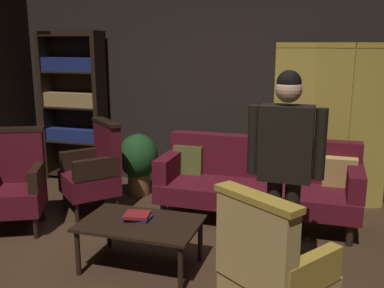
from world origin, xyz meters
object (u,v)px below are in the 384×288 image
object	(u,v)px
standing_figure	(285,159)
potted_plant	(138,160)
folding_screen	(330,123)
armchair_wing_left	(15,183)
bookshelf	(74,104)
coffee_table	(140,227)
armchair_wing_right	(95,170)
velvet_couch	(258,179)
book_red_leather	(137,215)
book_navy_cloth	(137,218)
armchair_gilt_accent	(272,272)

from	to	relation	value
standing_figure	potted_plant	distance (m)	2.59
folding_screen	standing_figure	bearing A→B (deg)	-99.30
armchair_wing_left	potted_plant	xyz separation A→B (m)	(0.78, 1.35, -0.04)
bookshelf	coffee_table	size ratio (longest dim) A/B	2.05
folding_screen	potted_plant	world-z (taller)	folding_screen
bookshelf	potted_plant	xyz separation A→B (m)	(1.13, -0.39, -0.62)
standing_figure	armchair_wing_right	bearing A→B (deg)	157.14
armchair_wing_left	velvet_couch	bearing A→B (deg)	23.06
armchair_wing_right	book_red_leather	size ratio (longest dim) A/B	4.93
armchair_wing_right	armchair_wing_left	bearing A→B (deg)	-127.66
folding_screen	velvet_couch	bearing A→B (deg)	-134.76
coffee_table	potted_plant	world-z (taller)	potted_plant
velvet_couch	potted_plant	xyz separation A→B (m)	(-1.57, 0.35, 0.00)
velvet_couch	potted_plant	bearing A→B (deg)	167.46
potted_plant	book_navy_cloth	distance (m)	1.85
coffee_table	potted_plant	bearing A→B (deg)	114.59
book_red_leather	standing_figure	bearing A→B (deg)	4.80
armchair_wing_right	armchair_gilt_accent	bearing A→B (deg)	-37.60
standing_figure	book_red_leather	bearing A→B (deg)	-175.20
standing_figure	book_navy_cloth	world-z (taller)	standing_figure
bookshelf	coffee_table	xyz separation A→B (m)	(1.92, -2.13, -0.70)
bookshelf	velvet_couch	bearing A→B (deg)	-15.40
armchair_gilt_accent	book_red_leather	bearing A→B (deg)	151.02
armchair_wing_right	book_red_leather	world-z (taller)	armchair_wing_right
armchair_wing_left	armchair_wing_right	bearing A→B (deg)	52.34
armchair_wing_right	potted_plant	size ratio (longest dim) A/B	1.32
standing_figure	book_red_leather	distance (m)	1.34
armchair_wing_left	book_navy_cloth	world-z (taller)	armchair_wing_left
standing_figure	potted_plant	size ratio (longest dim) A/B	2.17
bookshelf	armchair_wing_right	size ratio (longest dim) A/B	1.97
potted_plant	velvet_couch	bearing A→B (deg)	-12.54
coffee_table	book_navy_cloth	bearing A→B (deg)	137.76
bookshelf	potted_plant	bearing A→B (deg)	-19.26
bookshelf	velvet_couch	xyz separation A→B (m)	(2.70, -0.74, -0.62)
potted_plant	armchair_gilt_accent	bearing A→B (deg)	-50.19
folding_screen	armchair_wing_right	distance (m)	2.77
velvet_couch	armchair_wing_right	world-z (taller)	armchair_wing_right
folding_screen	armchair_gilt_accent	world-z (taller)	folding_screen
folding_screen	armchair_wing_right	world-z (taller)	folding_screen
bookshelf	armchair_wing_right	bearing A→B (deg)	-50.12
folding_screen	bookshelf	bearing A→B (deg)	179.44
coffee_table	book_red_leather	distance (m)	0.11
book_navy_cloth	armchair_gilt_accent	bearing A→B (deg)	-28.98
armchair_wing_left	standing_figure	bearing A→B (deg)	-5.03
book_navy_cloth	armchair_wing_left	bearing A→B (deg)	167.33
coffee_table	book_navy_cloth	world-z (taller)	book_navy_cloth
standing_figure	book_navy_cloth	xyz separation A→B (m)	(-1.21, -0.10, -0.59)
coffee_table	armchair_wing_left	xyz separation A→B (m)	(-1.57, 0.39, 0.12)
bookshelf	standing_figure	distance (m)	3.67
armchair_gilt_accent	potted_plant	world-z (taller)	armchair_gilt_accent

